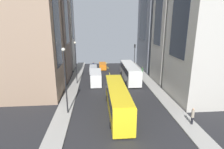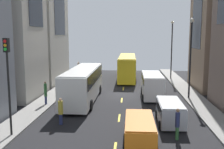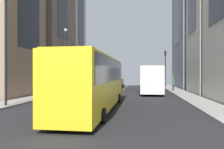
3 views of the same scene
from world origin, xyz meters
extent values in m
plane|color=black|center=(0.00, 0.00, 0.00)|extent=(41.60, 41.60, 0.00)
cube|color=gray|center=(-7.69, 0.00, 0.07)|extent=(2.21, 44.00, 0.15)
cube|color=gray|center=(7.69, 0.00, 0.07)|extent=(2.21, 44.00, 0.15)
cube|color=yellow|center=(0.00, -21.00, 0.01)|extent=(0.16, 2.00, 0.01)
cube|color=yellow|center=(0.00, -15.00, 0.01)|extent=(0.16, 2.00, 0.01)
cube|color=yellow|center=(0.00, -9.00, 0.01)|extent=(0.16, 2.00, 0.01)
cube|color=yellow|center=(0.00, -3.00, 0.01)|extent=(0.16, 2.00, 0.01)
cube|color=yellow|center=(0.00, 3.00, 0.01)|extent=(0.16, 2.00, 0.01)
cube|color=yellow|center=(0.00, 9.00, 0.01)|extent=(0.16, 2.00, 0.01)
cube|color=yellow|center=(0.00, 15.00, 0.01)|extent=(0.16, 2.00, 0.01)
cube|color=silver|center=(-3.93, -3.48, 1.77)|extent=(2.55, 11.44, 3.00)
cube|color=black|center=(-3.93, -3.48, 2.62)|extent=(2.60, 10.52, 1.20)
cube|color=beige|center=(-3.93, -3.48, 3.31)|extent=(2.45, 10.98, 0.08)
cylinder|color=black|center=(-5.10, 0.06, 0.50)|extent=(0.46, 1.00, 1.00)
cylinder|color=black|center=(-2.75, 0.06, 0.50)|extent=(0.46, 1.00, 1.00)
cylinder|color=black|center=(-5.10, -7.03, 0.50)|extent=(0.46, 1.00, 1.00)
cylinder|color=black|center=(-2.75, -7.03, 0.50)|extent=(0.46, 1.00, 1.00)
cube|color=yellow|center=(0.37, 10.80, 1.86)|extent=(2.45, 12.68, 3.30)
cube|color=black|center=(0.37, 10.80, 2.72)|extent=(2.50, 11.66, 1.48)
cube|color=gold|center=(0.37, 10.80, 3.55)|extent=(2.35, 12.17, 0.08)
cylinder|color=black|center=(-0.76, 14.73, 0.38)|extent=(0.44, 0.76, 0.76)
cylinder|color=black|center=(1.49, 14.73, 0.38)|extent=(0.44, 0.76, 0.76)
cylinder|color=black|center=(-0.76, 6.87, 0.38)|extent=(0.44, 0.76, 0.76)
cylinder|color=black|center=(1.49, 6.87, 0.38)|extent=(0.44, 0.76, 0.76)
cube|color=white|center=(3.25, -1.47, 1.35)|extent=(2.05, 6.09, 2.30)
cube|color=black|center=(3.25, -1.47, 2.10)|extent=(2.09, 5.61, 0.69)
cube|color=silver|center=(3.25, -1.47, 2.54)|extent=(1.97, 5.85, 0.08)
cylinder|color=black|center=(2.31, 0.42, 0.36)|extent=(0.37, 0.72, 0.72)
cylinder|color=black|center=(4.20, 0.42, 0.36)|extent=(0.37, 0.72, 0.72)
cylinder|color=black|center=(2.31, -3.35, 0.36)|extent=(0.37, 0.72, 0.72)
cylinder|color=black|center=(4.20, -3.35, 0.36)|extent=(0.37, 0.72, 0.72)
cube|color=orange|center=(1.49, -13.83, 0.80)|extent=(1.81, 4.61, 1.27)
cube|color=black|center=(1.49, -13.83, 1.12)|extent=(1.84, 4.24, 0.53)
cube|color=#BE6115|center=(1.49, -13.83, 1.48)|extent=(1.74, 4.42, 0.08)
cylinder|color=black|center=(0.66, -12.41, 0.31)|extent=(0.33, 0.62, 0.62)
cylinder|color=black|center=(2.32, -12.41, 0.31)|extent=(0.33, 0.62, 0.62)
cylinder|color=black|center=(0.66, -15.26, 0.31)|extent=(0.33, 0.62, 0.62)
cylinder|color=black|center=(2.32, -15.26, 0.31)|extent=(0.33, 0.62, 0.62)
cube|color=#B7BABF|center=(3.93, -10.09, 0.90)|extent=(1.75, 4.28, 1.46)
cube|color=black|center=(3.93, -10.09, 1.28)|extent=(1.79, 3.94, 0.61)
cube|color=#9C9EA2|center=(3.93, -10.09, 1.67)|extent=(1.68, 4.11, 0.08)
cylinder|color=black|center=(3.12, -8.77, 0.31)|extent=(0.32, 0.62, 0.62)
cylinder|color=black|center=(4.73, -8.77, 0.31)|extent=(0.32, 0.62, 0.62)
cylinder|color=black|center=(3.12, -11.42, 0.31)|extent=(0.32, 0.62, 0.62)
cylinder|color=black|center=(4.73, -11.42, 0.31)|extent=(0.32, 0.62, 0.62)
cylinder|color=navy|center=(-4.35, -10.90, 0.40)|extent=(0.28, 0.28, 0.81)
cylinder|color=gold|center=(-4.35, -10.90, 1.31)|extent=(0.37, 0.37, 1.01)
sphere|color=tan|center=(-4.35, -10.90, 1.94)|extent=(0.24, 0.24, 0.24)
cylinder|color=navy|center=(-7.20, -5.70, 0.54)|extent=(0.21, 0.21, 0.78)
cylinder|color=#336B38|center=(-7.20, -5.70, 1.54)|extent=(0.29, 0.29, 1.23)
sphere|color=#8C6647|center=(-7.20, -5.70, 2.26)|extent=(0.20, 0.20, 0.20)
cylinder|color=#336B38|center=(3.92, -13.27, 0.43)|extent=(0.22, 0.22, 0.86)
cylinder|color=navy|center=(3.92, -13.27, 1.34)|extent=(0.30, 0.30, 0.97)
sphere|color=#8C6647|center=(3.92, -13.27, 1.95)|extent=(0.24, 0.24, 0.24)
cylinder|color=black|center=(-6.99, -13.56, 2.89)|extent=(0.14, 0.14, 5.48)
cube|color=black|center=(-6.99, -13.56, 6.08)|extent=(0.32, 0.32, 0.90)
sphere|color=red|center=(-6.99, -13.74, 6.34)|extent=(0.20, 0.20, 0.20)
sphere|color=orange|center=(-6.99, -13.74, 6.08)|extent=(0.20, 0.20, 0.20)
sphere|color=green|center=(-6.99, -13.74, 5.83)|extent=(0.20, 0.20, 0.20)
cylinder|color=black|center=(7.09, -1.97, 4.09)|extent=(0.18, 0.18, 7.87)
sphere|color=silver|center=(7.09, -1.97, 8.20)|extent=(0.44, 0.44, 0.44)
cylinder|color=black|center=(7.09, 10.71, 4.32)|extent=(0.18, 0.18, 8.34)
camera|label=1|loc=(3.06, 33.24, 11.73)|focal=29.05mm
camera|label=2|loc=(0.87, -29.79, 6.68)|focal=42.20mm
camera|label=3|loc=(-2.76, 25.39, 2.47)|focal=34.72mm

